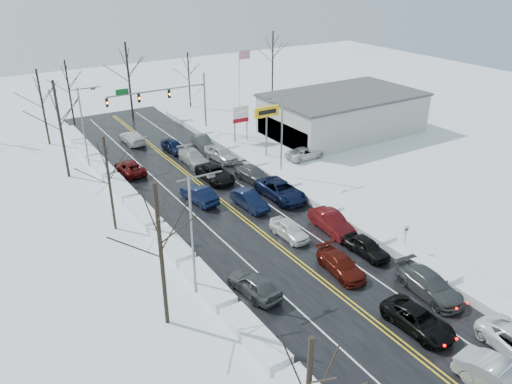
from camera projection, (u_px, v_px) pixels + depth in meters
ground at (265, 236)px, 42.73m from camera, size 160.00×160.00×0.00m
road_surface at (253, 226)px, 44.26m from camera, size 14.00×84.00×0.01m
snow_bank_left at (174, 250)px, 40.62m from camera, size 1.69×72.00×0.74m
snow_bank_right at (320, 206)px, 47.90m from camera, size 1.69×72.00×0.74m
traffic_signal_mast at (169, 97)px, 63.51m from camera, size 13.28×0.39×8.00m
tires_plus_sign at (267, 115)px, 57.89m from camera, size 3.20×0.34×6.00m
used_vehicles_sign at (241, 116)px, 63.21m from camera, size 2.20×0.22×4.65m
speed_limit_sign at (406, 233)px, 39.81m from camera, size 0.55×0.09×2.35m
flagpole at (240, 80)px, 70.47m from camera, size 1.87×1.20×10.00m
dealership_building at (342, 113)px, 66.87m from camera, size 20.40×12.40×5.30m
streetlight_ne at (280, 129)px, 52.10m from camera, size 3.20×0.25×9.00m
streetlight_sw at (194, 226)px, 33.42m from camera, size 3.20×0.25×9.00m
streetlight_nw at (84, 121)px, 54.90m from camera, size 3.20×0.25×9.00m
tree_left_b at (159, 229)px, 29.64m from camera, size 4.00×4.00×10.00m
tree_left_c at (107, 166)px, 41.30m from camera, size 3.40×3.40×8.50m
tree_left_d at (58, 111)px, 51.11m from camera, size 4.20×4.20×10.50m
tree_left_e at (40, 93)px, 60.81m from camera, size 3.80×3.80×9.50m
tree_far_b at (67, 80)px, 68.62m from camera, size 3.60×3.60×9.00m
tree_far_c at (128, 66)px, 70.32m from camera, size 4.40×4.40×11.00m
tree_far_d at (188, 69)px, 77.00m from camera, size 3.40×3.40×8.50m
tree_far_e at (273, 50)px, 84.45m from camera, size 4.20×4.20×10.50m
queued_car_2 at (417, 328)px, 32.06m from camera, size 2.46×5.05×1.38m
queued_car_3 at (340, 272)px, 37.76m from camera, size 2.39×4.93×1.38m
queued_car_4 at (289, 237)px, 42.55m from camera, size 1.80×4.23×1.42m
queued_car_5 at (249, 207)px, 47.57m from camera, size 1.84×4.72×1.53m
queued_car_6 at (215, 180)px, 53.35m from camera, size 2.55×5.51×1.53m
queued_car_7 at (194, 164)px, 57.62m from camera, size 2.33×5.43×1.56m
queued_car_8 at (174, 152)px, 61.07m from camera, size 2.12×4.52×1.50m
queued_car_11 at (428, 294)px, 35.37m from camera, size 2.69×5.65×1.59m
queued_car_12 at (366, 254)px, 40.04m from camera, size 1.79×4.24×1.43m
queued_car_13 at (331, 231)px, 43.50m from camera, size 2.14×5.16×1.66m
queued_car_14 at (281, 198)px, 49.37m from camera, size 2.90×6.17×1.70m
queued_car_15 at (253, 181)px, 53.20m from camera, size 2.80×5.42×1.50m
queued_car_16 at (221, 160)px, 58.59m from camera, size 2.60×5.15×1.68m
queued_car_17 at (203, 148)px, 62.41m from camera, size 2.08×4.70×1.50m
oncoming_car_0 at (199, 202)px, 48.65m from camera, size 2.24×4.93×1.57m
oncoming_car_1 at (131, 173)px, 55.02m from camera, size 2.44×5.02×1.38m
oncoming_car_2 at (133, 143)px, 63.96m from camera, size 2.30×5.33×1.53m
oncoming_car_3 at (254, 293)px, 35.41m from camera, size 2.48×4.84×1.58m
parked_car_0 at (305, 158)px, 59.15m from camera, size 4.93×2.33×1.36m
parked_car_1 at (315, 149)px, 62.10m from camera, size 2.90×5.62×1.56m
parked_car_2 at (275, 137)px, 66.16m from camera, size 1.80×4.20×1.41m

